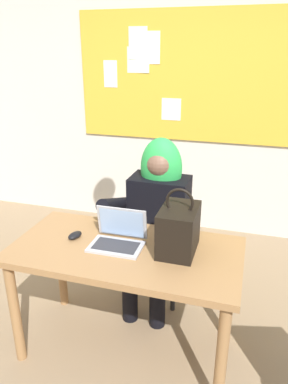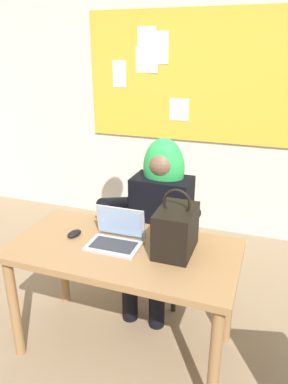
% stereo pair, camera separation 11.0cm
% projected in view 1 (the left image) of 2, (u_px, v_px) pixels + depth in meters
% --- Properties ---
extents(ground_plane, '(24.00, 24.00, 0.00)m').
position_uv_depth(ground_plane, '(136.00, 368.00, 2.21)').
color(ground_plane, '#937A5B').
extents(wall_back_bulletin, '(6.30, 2.07, 2.82)m').
position_uv_depth(wall_back_bulletin, '(200.00, 92.00, 3.49)').
color(wall_back_bulletin, silver).
rests_on(wall_back_bulletin, ground).
extents(desk_main, '(1.33, 0.67, 0.73)m').
position_uv_depth(desk_main, '(126.00, 263.00, 2.14)').
color(desk_main, '#A37547').
rests_on(desk_main, ground).
extents(chair_at_desk, '(0.44, 0.44, 0.88)m').
position_uv_depth(chair_at_desk, '(161.00, 232.00, 2.80)').
color(chair_at_desk, '#2D3347').
rests_on(chair_at_desk, ground).
extents(person_costumed, '(0.60, 0.61, 1.23)m').
position_uv_depth(person_costumed, '(157.00, 211.00, 2.60)').
color(person_costumed, black).
rests_on(person_costumed, ground).
extents(laptop, '(0.31, 0.23, 0.21)m').
position_uv_depth(laptop, '(118.00, 237.00, 2.12)').
color(laptop, '#B7B7BC').
rests_on(laptop, desk_main).
extents(computer_mouse, '(0.08, 0.12, 0.03)m').
position_uv_depth(computer_mouse, '(75.00, 235.00, 2.21)').
color(computer_mouse, black).
rests_on(computer_mouse, desk_main).
extents(handbag, '(0.20, 0.30, 0.38)m').
position_uv_depth(handbag, '(179.00, 229.00, 2.03)').
color(handbag, black).
rests_on(handbag, desk_main).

